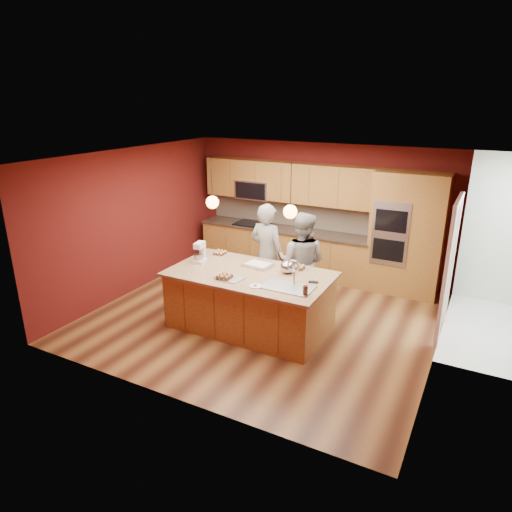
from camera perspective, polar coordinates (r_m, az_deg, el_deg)
The scene contains 24 objects.
floor at distance 7.86m, azimuth 0.97°, elevation -7.62°, with size 5.50×5.50×0.00m, color #442415.
ceiling at distance 7.06m, azimuth 1.09°, elevation 12.31°, with size 5.50×5.50×0.00m, color silver.
wall_back at distance 9.57m, azimuth 7.85°, elevation 5.78°, with size 5.50×5.50×0.00m, color #541311.
wall_front at distance 5.38m, azimuth -11.16°, elevation -5.33°, with size 5.50×5.50×0.00m, color #541311.
wall_left at distance 8.88m, azimuth -15.04°, elevation 4.24°, with size 5.00×5.00×0.00m, color #541311.
wall_right at distance 6.65m, azimuth 22.69°, elevation -1.67°, with size 5.00×5.00×0.00m, color #541311.
cabinet_run at distance 9.68m, azimuth 3.45°, elevation 3.84°, with size 3.74×0.64×2.30m.
oven_column at distance 8.88m, azimuth 18.31°, elevation 2.58°, with size 1.30×0.62×2.30m.
doorway_trim at distance 7.50m, azimuth 22.91°, elevation -1.83°, with size 0.08×1.11×2.20m, color white, non-canonical shape.
pendant_left at distance 7.20m, azimuth -5.47°, elevation 6.74°, with size 0.20×0.20×0.80m.
pendant_right at distance 6.58m, azimuth 4.30°, elevation 5.58°, with size 0.20×0.20×0.80m.
island at distance 7.35m, azimuth -0.66°, elevation -5.47°, with size 2.55×1.43×1.32m.
person_left at distance 8.07m, azimuth 1.37°, elevation 0.20°, with size 0.67×0.44×1.84m, color black.
person_right at distance 7.83m, azimuth 5.71°, elevation -0.82°, with size 0.86×0.67×1.76m, color gray.
stand_mixer at distance 7.65m, azimuth -7.06°, elevation 0.30°, with size 0.22×0.27×0.34m.
sheet_cake at distance 7.45m, azimuth 0.27°, elevation -1.12°, with size 0.47×0.37×0.05m.
cooling_rack at distance 6.96m, azimuth -3.32°, elevation -2.75°, with size 0.41×0.29×0.02m, color #B6B9BE.
mixing_bowl at distance 7.16m, azimuth 3.97°, elevation -1.38°, with size 0.24×0.24×0.21m, color #A9ABAF.
plate at distance 6.66m, azimuth -0.09°, elevation -3.80°, with size 0.17×0.17×0.01m, color silver.
tumbler at distance 6.41m, azimuth 6.18°, elevation -4.29°, with size 0.07×0.07×0.14m, color #351B10.
phone at distance 6.87m, azimuth 7.19°, elevation -3.25°, with size 0.14×0.08×0.01m, color black.
cupcakes_left at distance 8.03m, azimuth -4.56°, elevation 0.42°, with size 0.21×0.21×0.06m, color tan, non-canonical shape.
cupcakes_rack at distance 6.94m, azimuth -3.95°, elevation -2.49°, with size 0.22×0.22×0.07m, color tan, non-canonical shape.
cupcakes_right at distance 7.34m, azimuth 5.49°, elevation -1.39°, with size 0.17×0.17×0.08m, color tan, non-canonical shape.
Camera 1 is at (3.16, -6.26, 3.56)m, focal length 32.00 mm.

